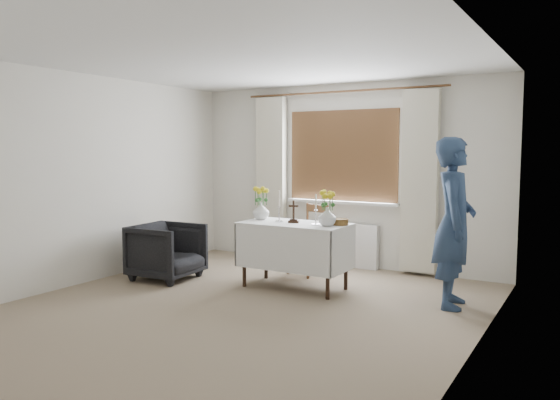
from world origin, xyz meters
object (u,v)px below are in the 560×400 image
at_px(wooden_cross, 294,212).
at_px(person, 454,223).
at_px(altar_table, 295,256).
at_px(armchair, 167,251).
at_px(flower_vase_left, 261,211).
at_px(wooden_chair, 308,240).
at_px(flower_vase_right, 327,217).

bearing_deg(wooden_cross, person, -17.29).
distance_m(altar_table, armchair, 1.63).
xyz_separation_m(altar_table, person, (1.75, 0.18, 0.48)).
distance_m(altar_table, wooden_cross, 0.51).
bearing_deg(flower_vase_left, wooden_chair, 64.80).
height_order(wooden_cross, flower_vase_left, wooden_cross).
height_order(person, flower_vase_right, person).
bearing_deg(flower_vase_left, altar_table, -8.05).
bearing_deg(wooden_cross, flower_vase_right, -28.98).
bearing_deg(flower_vase_right, person, 9.34).
relative_size(flower_vase_left, flower_vase_right, 1.00).
distance_m(wooden_chair, wooden_cross, 0.85).
bearing_deg(altar_table, flower_vase_right, -4.72).
bearing_deg(flower_vase_right, armchair, -169.36).
distance_m(altar_table, flower_vase_right, 0.65).
xyz_separation_m(armchair, flower_vase_left, (1.08, 0.48, 0.52)).
bearing_deg(flower_vase_left, person, 2.80).
bearing_deg(person, flower_vase_right, 89.61).
bearing_deg(wooden_chair, flower_vase_right, -33.53).
xyz_separation_m(wooden_chair, flower_vase_left, (-0.30, -0.64, 0.42)).
height_order(altar_table, wooden_cross, wooden_cross).
bearing_deg(flower_vase_left, armchair, -155.77).
relative_size(wooden_chair, armchair, 1.18).
distance_m(wooden_chair, flower_vase_left, 0.82).
xyz_separation_m(wooden_chair, armchair, (-1.38, -1.13, -0.10)).
bearing_deg(person, flower_vase_left, 83.07).
bearing_deg(wooden_cross, wooden_chair, 81.85).
xyz_separation_m(armchair, person, (3.33, 0.59, 0.52)).
bearing_deg(altar_table, armchair, -165.36).
height_order(wooden_chair, wooden_cross, wooden_cross).
distance_m(armchair, person, 3.42).
bearing_deg(wooden_cross, altar_table, -55.93).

